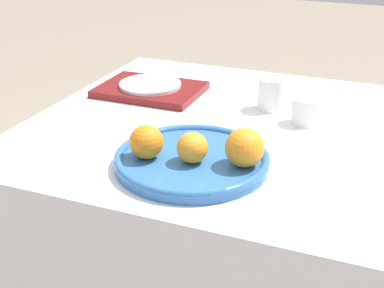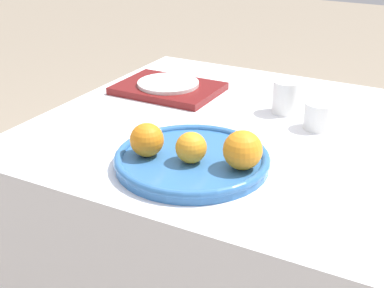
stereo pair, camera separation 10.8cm
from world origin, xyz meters
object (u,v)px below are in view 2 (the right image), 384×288
at_px(fruit_platter, 192,160).
at_px(orange_2, 243,150).
at_px(orange_0, 191,148).
at_px(side_plate, 168,83).
at_px(serving_tray, 168,89).
at_px(cup_0, 286,97).
at_px(cup_2, 319,116).
at_px(orange_1, 147,140).

relative_size(fruit_platter, orange_2, 4.12).
relative_size(orange_0, side_plate, 0.36).
xyz_separation_m(serving_tray, cup_0, (0.34, 0.01, 0.03)).
height_order(fruit_platter, serving_tray, fruit_platter).
bearing_deg(fruit_platter, cup_0, 79.69).
bearing_deg(fruit_platter, orange_0, -66.63).
bearing_deg(orange_0, cup_2, 63.89).
bearing_deg(orange_0, serving_tray, 126.00).
bearing_deg(cup_0, orange_0, -98.69).
xyz_separation_m(orange_2, cup_0, (-0.04, 0.37, -0.02)).
bearing_deg(cup_2, orange_2, -101.53).
height_order(orange_1, orange_2, orange_2).
height_order(orange_1, cup_2, orange_1).
distance_m(orange_0, cup_2, 0.37).
bearing_deg(orange_2, serving_tray, 136.29).
xyz_separation_m(fruit_platter, cup_0, (0.07, 0.38, 0.03)).
xyz_separation_m(orange_2, cup_2, (0.06, 0.31, -0.03)).
relative_size(orange_0, cup_0, 0.75).
bearing_deg(side_plate, cup_2, -7.27).
relative_size(orange_0, orange_1, 0.90).
distance_m(fruit_platter, cup_0, 0.39).
height_order(orange_0, cup_2, orange_0).
relative_size(orange_1, orange_2, 0.90).
distance_m(fruit_platter, serving_tray, 0.46).
distance_m(orange_0, orange_2, 0.10).
height_order(serving_tray, cup_2, cup_2).
relative_size(fruit_platter, orange_0, 5.07).
relative_size(orange_1, cup_0, 0.83).
bearing_deg(orange_2, orange_0, -166.77).
xyz_separation_m(orange_1, cup_2, (0.26, 0.35, -0.02)).
xyz_separation_m(fruit_platter, orange_0, (0.01, -0.02, 0.04)).
xyz_separation_m(orange_1, cup_0, (0.15, 0.41, -0.01)).
bearing_deg(side_plate, orange_1, -64.91).
xyz_separation_m(orange_2, side_plate, (-0.38, 0.37, -0.03)).
xyz_separation_m(orange_0, side_plate, (-0.28, 0.39, -0.03)).
xyz_separation_m(fruit_platter, cup_2, (0.17, 0.32, 0.02)).
height_order(orange_0, orange_1, orange_1).
bearing_deg(serving_tray, cup_0, 0.93).
bearing_deg(serving_tray, orange_1, -64.91).
xyz_separation_m(fruit_platter, orange_2, (0.11, 0.00, 0.04)).
distance_m(orange_2, side_plate, 0.53).
bearing_deg(orange_2, orange_1, -168.36).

